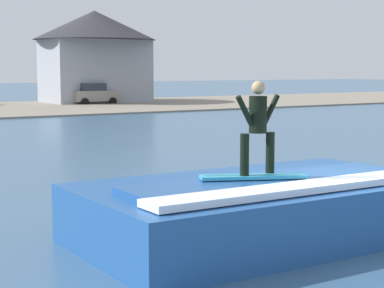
{
  "coord_description": "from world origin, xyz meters",
  "views": [
    {
      "loc": [
        -9.13,
        -9.01,
        3.18
      ],
      "look_at": [
        -1.5,
        3.15,
        1.55
      ],
      "focal_mm": 63.33,
      "sensor_mm": 36.0,
      "label": 1
    }
  ],
  "objects": [
    {
      "name": "house_gabled_white",
      "position": [
        15.85,
        47.08,
        4.95
      ],
      "size": [
        10.89,
        10.89,
        8.19
      ],
      "color": "#9EA3AD",
      "rests_on": "ground_plane"
    },
    {
      "name": "surfer",
      "position": [
        -1.75,
        0.54,
        2.2
      ],
      "size": [
        0.96,
        0.32,
        1.67
      ],
      "color": "black",
      "rests_on": "surfboard"
    },
    {
      "name": "ground_plane",
      "position": [
        0.0,
        0.0,
        0.0
      ],
      "size": [
        260.0,
        260.0,
        0.0
      ],
      "primitive_type": "plane",
      "color": "#385B7B"
    },
    {
      "name": "wave_crest",
      "position": [
        -1.5,
        0.74,
        0.57
      ],
      "size": [
        6.69,
        3.7,
        1.21
      ],
      "color": "#225295",
      "rests_on": "ground_plane"
    },
    {
      "name": "surfboard",
      "position": [
        -1.86,
        0.52,
        1.24
      ],
      "size": [
        1.9,
        1.13,
        0.06
      ],
      "color": "#33A5CC",
      "rests_on": "wave_crest"
    },
    {
      "name": "car_far_shore",
      "position": [
        14.52,
        44.5,
        0.94
      ],
      "size": [
        3.96,
        2.06,
        1.86
      ],
      "color": "gray",
      "rests_on": "ground_plane"
    }
  ]
}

